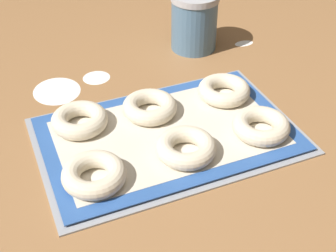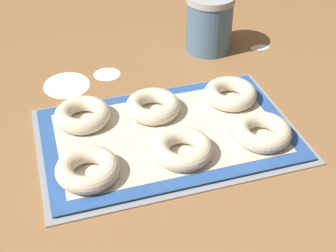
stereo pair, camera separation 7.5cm
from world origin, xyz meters
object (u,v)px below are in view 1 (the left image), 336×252
Objects in this scene: baking_tray at (168,135)px; bagel_back_center at (150,107)px; bagel_back_left at (80,120)px; bagel_back_right at (224,90)px; bagel_front_center at (186,148)px; flour_canister at (194,21)px; bagel_front_left at (94,174)px; bagel_front_right at (261,126)px.

bagel_back_center is (-0.01, 0.08, 0.02)m from baking_tray.
bagel_back_left is at bearing 175.10° from bagel_back_center.
baking_tray is at bearing -156.69° from bagel_back_right.
baking_tray is 0.08m from bagel_back_center.
bagel_front_center is at bearing -44.95° from bagel_back_left.
flour_canister reaches higher than bagel_back_left.
bagel_front_center is at bearing -137.75° from bagel_back_right.
baking_tray is 4.49× the size of bagel_back_left.
flour_canister reaches higher than bagel_back_center.
bagel_back_left is 0.78× the size of flour_canister.
bagel_front_left is 1.00× the size of bagel_front_right.
bagel_front_left reaches higher than baking_tray.
bagel_back_right is at bearing -100.12° from flour_canister.
bagel_front_center and bagel_back_left have the same top height.
flour_canister is at bearing 79.88° from bagel_back_right.
bagel_back_center is (-0.18, 0.15, 0.00)m from bagel_front_right.
bagel_front_center is at bearing 1.16° from bagel_front_left.
bagel_back_left is at bearing 135.05° from bagel_front_center.
bagel_front_right and bagel_back_right have the same top height.
bagel_back_right is at bearing 23.31° from baking_tray.
bagel_back_left is (-0.16, 0.16, 0.00)m from bagel_front_center.
baking_tray is 4.49× the size of bagel_front_right.
bagel_front_center is at bearing -86.14° from baking_tray.
bagel_front_right is at bearing -95.54° from flour_canister.
bagel_back_left is (-0.16, 0.09, 0.02)m from baking_tray.
baking_tray is at bearing -122.91° from flour_canister.
baking_tray is 0.18m from bagel_back_left.
bagel_back_center is 0.18m from bagel_back_right.
bagel_back_center is (0.15, -0.01, 0.00)m from bagel_back_left.
bagel_back_center reaches higher than baking_tray.
bagel_back_right is (0.18, -0.00, 0.00)m from bagel_back_center.
bagel_front_left and bagel_front_right have the same top height.
baking_tray is 3.50× the size of flour_canister.
bagel_front_right is at bearing -87.27° from bagel_back_right.
bagel_front_left is 0.35m from bagel_front_right.
bagel_front_left and bagel_back_center have the same top height.
baking_tray is 0.19m from bagel_front_right.
flour_canister is (0.21, 0.40, 0.05)m from bagel_front_center.
flour_canister is at bearing 46.32° from bagel_front_left.
bagel_back_right is 0.78× the size of flour_canister.
bagel_front_left is 1.00× the size of bagel_back_left.
bagel_front_right is at bearing 1.02° from bagel_front_left.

